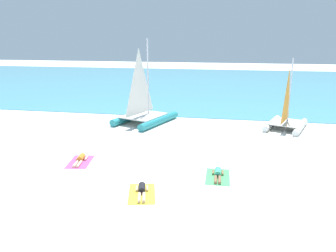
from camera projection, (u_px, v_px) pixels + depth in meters
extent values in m
plane|color=white|center=(179.00, 127.00, 23.71)|extent=(120.00, 120.00, 0.00)
cube|color=#4C9EB7|center=(203.00, 83.00, 45.31)|extent=(120.00, 40.00, 0.05)
cylinder|color=teal|center=(132.00, 117.00, 25.51)|extent=(2.17, 4.65, 0.54)
cylinder|color=teal|center=(159.00, 121.00, 24.27)|extent=(2.17, 4.65, 0.54)
cube|color=silver|center=(143.00, 115.00, 24.62)|extent=(3.40, 3.73, 0.07)
cylinder|color=silver|center=(148.00, 77.00, 24.44)|extent=(0.11, 0.11, 5.67)
pyramid|color=white|center=(139.00, 81.00, 23.56)|extent=(0.93, 2.36, 4.76)
cylinder|color=white|center=(272.00, 123.00, 23.80)|extent=(1.70, 3.68, 0.43)
cylinder|color=white|center=(300.00, 127.00, 22.83)|extent=(1.70, 3.68, 0.43)
cube|color=silver|center=(285.00, 122.00, 23.10)|extent=(2.68, 2.94, 0.05)
cylinder|color=silver|center=(290.00, 90.00, 22.96)|extent=(0.09, 0.09, 4.48)
pyramid|color=orange|center=(287.00, 94.00, 22.26)|extent=(0.73, 1.87, 3.76)
cube|color=#D84C99|center=(80.00, 162.00, 17.06)|extent=(1.38, 2.05, 0.01)
cylinder|color=orange|center=(81.00, 158.00, 17.21)|extent=(0.39, 0.66, 0.30)
sphere|color=beige|center=(83.00, 155.00, 17.60)|extent=(0.22, 0.22, 0.22)
cylinder|color=beige|center=(76.00, 164.00, 16.60)|extent=(0.26, 0.79, 0.14)
cylinder|color=beige|center=(79.00, 164.00, 16.60)|extent=(0.26, 0.79, 0.14)
cylinder|color=beige|center=(78.00, 158.00, 17.38)|extent=(0.17, 0.46, 0.10)
cylinder|color=beige|center=(86.00, 158.00, 17.37)|extent=(0.17, 0.46, 0.10)
cube|color=yellow|center=(142.00, 194.00, 13.61)|extent=(1.52, 2.11, 0.01)
cylinder|color=black|center=(142.00, 188.00, 13.76)|extent=(0.44, 0.67, 0.30)
sphere|color=#D8AD84|center=(142.00, 184.00, 14.15)|extent=(0.22, 0.22, 0.22)
cylinder|color=#D8AD84|center=(139.00, 197.00, 13.15)|extent=(0.32, 0.79, 0.14)
cylinder|color=#D8AD84|center=(144.00, 197.00, 13.16)|extent=(0.32, 0.79, 0.14)
cylinder|color=#D8AD84|center=(137.00, 188.00, 13.92)|extent=(0.20, 0.46, 0.10)
cylinder|color=#D8AD84|center=(147.00, 188.00, 13.94)|extent=(0.20, 0.46, 0.10)
cube|color=#4CB266|center=(218.00, 177.00, 15.24)|extent=(1.14, 1.92, 0.01)
cylinder|color=#3FB28C|center=(218.00, 172.00, 15.39)|extent=(0.31, 0.63, 0.30)
sphere|color=#8C6647|center=(218.00, 169.00, 15.78)|extent=(0.22, 0.22, 0.22)
cylinder|color=#8C6647|center=(216.00, 179.00, 14.80)|extent=(0.16, 0.78, 0.14)
cylinder|color=#8C6647|center=(220.00, 179.00, 14.78)|extent=(0.16, 0.78, 0.14)
cylinder|color=#8C6647|center=(213.00, 172.00, 15.59)|extent=(0.11, 0.45, 0.10)
cylinder|color=#8C6647|center=(223.00, 173.00, 15.52)|extent=(0.11, 0.45, 0.10)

